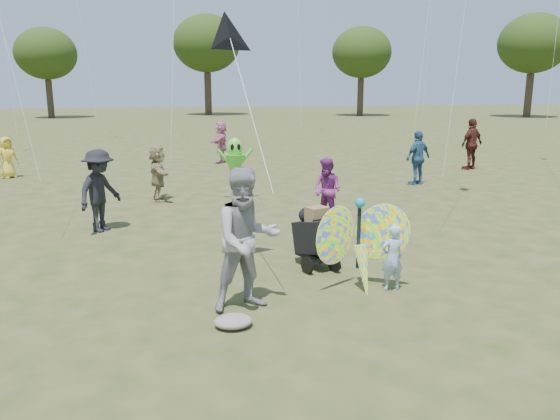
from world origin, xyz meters
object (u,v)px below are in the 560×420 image
object	(u,v)px
adult_man	(247,240)
butterfly_kite	(361,245)
crowd_c	(418,158)
child_girl	(392,258)
crowd_e	(327,190)
crowd_b	(100,191)
crowd_d	(158,173)
jogging_stroller	(315,232)
alien_kite	(235,165)
crowd_h	(472,144)
crowd_j	(221,142)
crowd_g	(7,157)

from	to	relation	value
adult_man	butterfly_kite	world-z (taller)	adult_man
adult_man	crowd_c	distance (m)	11.27
child_girl	crowd_c	size ratio (longest dim) A/B	0.60
crowd_e	crowd_b	bearing A→B (deg)	-130.53
adult_man	butterfly_kite	xyz separation A→B (m)	(1.82, 0.38, -0.29)
crowd_d	jogging_stroller	xyz separation A→B (m)	(2.86, -6.33, -0.16)
adult_man	crowd_e	distance (m)	5.41
crowd_e	alien_kite	bearing A→B (deg)	171.95
crowd_c	jogging_stroller	distance (m)	9.09
crowd_d	crowd_h	distance (m)	12.22
adult_man	crowd_c	size ratio (longest dim) A/B	1.17
crowd_c	crowd_j	distance (m)	8.68
butterfly_kite	adult_man	bearing A→B (deg)	-168.18
crowd_b	alien_kite	xyz separation A→B (m)	(3.28, 2.90, 0.07)
crowd_j	crowd_e	bearing A→B (deg)	27.63
crowd_b	crowd_d	distance (m)	3.33
crowd_e	crowd_h	xyz separation A→B (m)	(7.67, 6.96, 0.22)
crowd_j	butterfly_kite	bearing A→B (deg)	22.57
jogging_stroller	crowd_h	bearing A→B (deg)	26.03
crowd_g	alien_kite	world-z (taller)	alien_kite
crowd_b	crowd_h	xyz separation A→B (m)	(12.78, 6.87, 0.07)
child_girl	adult_man	distance (m)	2.38
crowd_j	child_girl	bearing A→B (deg)	24.38
crowd_g	crowd_j	xyz separation A→B (m)	(7.63, 2.53, 0.15)
child_girl	crowd_b	size ratio (longest dim) A/B	0.58
crowd_b	crowd_d	xyz separation A→B (m)	(1.15, 3.12, -0.13)
adult_man	crowd_b	bearing A→B (deg)	104.72
crowd_g	jogging_stroller	xyz separation A→B (m)	(8.09, -11.31, -0.10)
adult_man	crowd_e	size ratio (longest dim) A/B	1.36
crowd_c	crowd_g	xyz separation A→B (m)	(-13.41, 3.94, -0.16)
crowd_g	crowd_j	size ratio (longest dim) A/B	0.83
crowd_j	butterfly_kite	distance (m)	15.14
crowd_g	crowd_h	bearing A→B (deg)	-46.88
crowd_d	butterfly_kite	world-z (taller)	crowd_d
crowd_g	butterfly_kite	distance (m)	15.18
child_girl	butterfly_kite	bearing A→B (deg)	-17.36
crowd_e	crowd_h	size ratio (longest dim) A/B	0.77
crowd_b	crowd_e	size ratio (longest dim) A/B	1.20
crowd_d	jogging_stroller	size ratio (longest dim) A/B	1.35
jogging_stroller	alien_kite	bearing A→B (deg)	73.85
adult_man	crowd_d	xyz separation A→B (m)	(-1.43, 7.99, -0.25)
crowd_b	alien_kite	world-z (taller)	crowd_b
crowd_c	child_girl	bearing A→B (deg)	38.80
jogging_stroller	crowd_e	bearing A→B (deg)	47.62
jogging_stroller	butterfly_kite	bearing A→B (deg)	-96.02
crowd_g	jogging_stroller	distance (m)	13.90
crowd_h	crowd_d	bearing A→B (deg)	-6.74
child_girl	crowd_e	bearing A→B (deg)	-99.68
crowd_b	crowd_j	bearing A→B (deg)	16.02
crowd_b	adult_man	bearing A→B (deg)	-117.53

